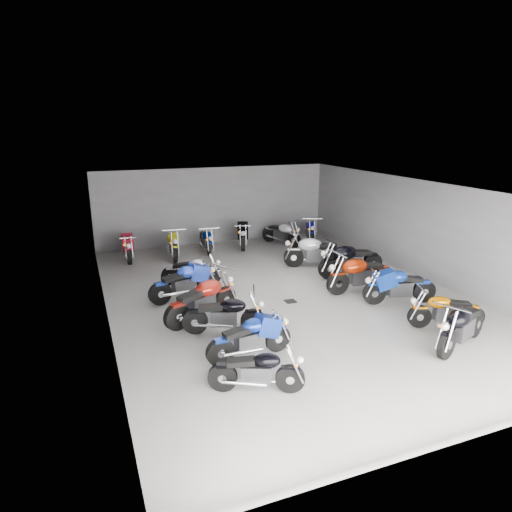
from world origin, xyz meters
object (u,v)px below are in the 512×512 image
object	(u,v)px
motorcycle_left_a	(258,370)
motorcycle_back_a	(127,245)
motorcycle_right_b	(445,310)
motorcycle_right_d	(360,274)
motorcycle_right_e	(350,260)
motorcycle_back_d	(242,233)
motorcycle_back_c	(206,240)
motorcycle_back_e	(282,233)
motorcycle_back_b	(173,243)
motorcycle_left_d	(203,300)
drain_grate	(290,301)
motorcycle_right_c	(399,286)
motorcycle_right_a	(462,326)
motorcycle_right_f	(316,252)
motorcycle_left_f	(192,270)
motorcycle_left_b	(251,337)
motorcycle_back_f	(310,230)
motorcycle_left_c	(225,315)
motorcycle_left_e	(185,282)

from	to	relation	value
motorcycle_left_a	motorcycle_back_a	bearing A→B (deg)	-148.65
motorcycle_right_b	motorcycle_right_d	distance (m)	3.03
motorcycle_right_e	motorcycle_back_d	world-z (taller)	motorcycle_right_e
motorcycle_back_c	motorcycle_left_a	bearing A→B (deg)	84.06
motorcycle_back_c	motorcycle_back_e	xyz separation A→B (m)	(3.27, -0.09, 0.02)
motorcycle_back_b	motorcycle_back_d	size ratio (longest dim) A/B	1.01
motorcycle_right_b	motorcycle_left_d	bearing A→B (deg)	85.94
drain_grate	motorcycle_right_c	distance (m)	3.10
motorcycle_right_a	motorcycle_right_d	size ratio (longest dim) A/B	0.90
motorcycle_right_a	motorcycle_right_f	world-z (taller)	motorcycle_right_f
motorcycle_left_f	motorcycle_back_e	distance (m)	5.86
motorcycle_right_e	motorcycle_back_d	distance (m)	5.42
motorcycle_left_d	motorcycle_right_f	bearing A→B (deg)	96.47
motorcycle_right_b	motorcycle_back_b	size ratio (longest dim) A/B	0.80
motorcycle_back_c	motorcycle_back_d	xyz separation A→B (m)	(1.64, 0.30, 0.07)
motorcycle_left_a	motorcycle_back_d	size ratio (longest dim) A/B	0.77
motorcycle_left_b	motorcycle_right_d	xyz separation A→B (m)	(4.57, 2.65, 0.08)
motorcycle_right_d	motorcycle_back_f	world-z (taller)	motorcycle_right_d
motorcycle_right_a	motorcycle_right_e	size ratio (longest dim) A/B	0.89
motorcycle_right_c	motorcycle_back_e	world-z (taller)	motorcycle_right_c
motorcycle_left_f	motorcycle_back_a	size ratio (longest dim) A/B	0.83
motorcycle_right_b	motorcycle_back_e	xyz separation A→B (m)	(-0.39, 8.97, 0.05)
motorcycle_left_b	motorcycle_back_d	size ratio (longest dim) A/B	0.89
motorcycle_right_b	motorcycle_right_d	bearing A→B (deg)	31.36
motorcycle_left_a	motorcycle_back_e	distance (m)	11.12
motorcycle_back_a	motorcycle_back_c	size ratio (longest dim) A/B	1.10
motorcycle_left_b	motorcycle_left_c	size ratio (longest dim) A/B	1.03
motorcycle_left_a	motorcycle_right_d	size ratio (longest dim) A/B	0.75
motorcycle_left_c	motorcycle_right_c	distance (m)	5.19
motorcycle_back_e	motorcycle_left_c	bearing A→B (deg)	33.67
motorcycle_left_d	motorcycle_back_f	bearing A→B (deg)	109.62
motorcycle_right_b	motorcycle_right_c	distance (m)	1.77
motorcycle_left_e	motorcycle_right_f	size ratio (longest dim) A/B	0.97
motorcycle_left_d	motorcycle_right_b	bearing A→B (deg)	39.56
motorcycle_back_d	motorcycle_right_b	bearing A→B (deg)	120.33
motorcycle_left_e	motorcycle_back_e	size ratio (longest dim) A/B	1.07
motorcycle_left_b	motorcycle_back_d	world-z (taller)	motorcycle_back_d
motorcycle_back_c	motorcycle_back_e	world-z (taller)	motorcycle_back_e
motorcycle_right_b	motorcycle_back_c	size ratio (longest dim) A/B	0.89
drain_grate	motorcycle_back_b	distance (m)	6.23
drain_grate	motorcycle_left_b	bearing A→B (deg)	-130.06
motorcycle_left_c	motorcycle_right_b	distance (m)	5.49
motorcycle_left_e	motorcycle_right_b	bearing A→B (deg)	38.92
motorcycle_left_c	motorcycle_right_e	world-z (taller)	motorcycle_right_e
motorcycle_left_d	motorcycle_right_e	xyz separation A→B (m)	(5.52, 1.66, 0.02)
motorcycle_left_d	motorcycle_right_c	xyz separation A→B (m)	(5.49, -0.90, -0.04)
drain_grate	motorcycle_left_f	xyz separation A→B (m)	(-2.27, 2.50, 0.46)
motorcycle_back_c	motorcycle_back_f	world-z (taller)	motorcycle_back_f
motorcycle_left_d	motorcycle_back_b	world-z (taller)	motorcycle_left_d
motorcycle_left_d	motorcycle_back_d	bearing A→B (deg)	127.64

